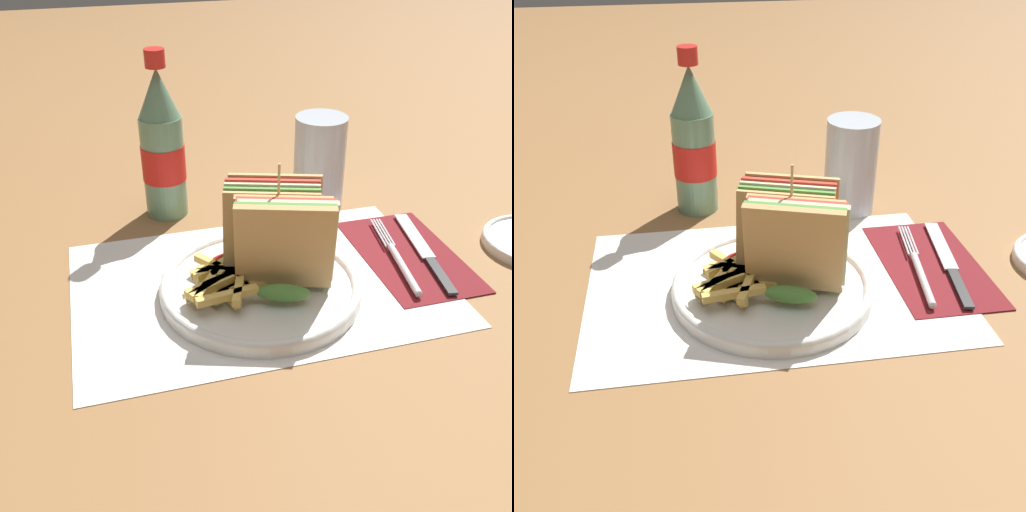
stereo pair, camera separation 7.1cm
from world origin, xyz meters
TOP-DOWN VIEW (x-y plane):
  - ground_plane at (0.00, 0.00)m, footprint 4.00×4.00m
  - placemat at (-0.02, -0.01)m, footprint 0.45×0.30m
  - plate_main at (-0.03, -0.03)m, footprint 0.24×0.24m
  - club_sandwich at (-0.01, -0.02)m, footprint 0.13×0.13m
  - fries_pile at (-0.07, -0.04)m, footprint 0.11×0.11m
  - ketchup_blob at (-0.06, -0.00)m, footprint 0.05×0.04m
  - napkin at (0.18, -0.00)m, footprint 0.12×0.21m
  - fork at (0.16, -0.02)m, footprint 0.04×0.18m
  - knife at (0.20, -0.00)m, footprint 0.05×0.20m
  - coke_bottle_near at (-0.10, 0.21)m, footprint 0.06×0.06m
  - glass_near at (0.12, 0.17)m, footprint 0.07×0.07m

SIDE VIEW (x-z plane):
  - ground_plane at x=0.00m, z-range 0.00..0.00m
  - placemat at x=-0.02m, z-range 0.00..0.00m
  - napkin at x=0.18m, z-range 0.00..0.00m
  - knife at x=0.20m, z-range 0.00..0.01m
  - fork at x=0.16m, z-range 0.00..0.01m
  - plate_main at x=-0.03m, z-range 0.00..0.02m
  - ketchup_blob at x=-0.06m, z-range 0.02..0.04m
  - fries_pile at x=-0.07m, z-range 0.02..0.04m
  - glass_near at x=0.12m, z-range -0.01..0.13m
  - club_sandwich at x=-0.01m, z-range 0.00..0.15m
  - coke_bottle_near at x=-0.10m, z-range -0.02..0.22m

